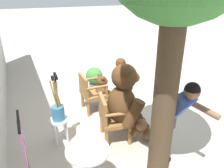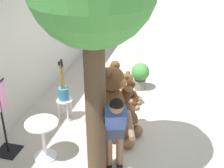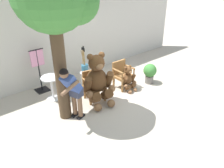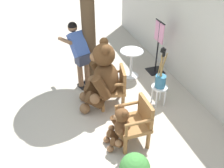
% 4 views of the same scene
% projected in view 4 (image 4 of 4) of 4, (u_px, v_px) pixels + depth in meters
% --- Properties ---
extents(ground_plane, '(60.00, 60.00, 0.00)m').
position_uv_depth(ground_plane, '(99.00, 126.00, 4.87)').
color(ground_plane, '#B2A899').
extents(back_wall, '(10.00, 0.16, 2.80)m').
position_uv_depth(back_wall, '(218.00, 43.00, 4.72)').
color(back_wall, beige).
rests_on(back_wall, ground).
extents(wooden_chair_left, '(0.65, 0.62, 0.86)m').
position_uv_depth(wooden_chair_left, '(115.00, 86.00, 5.19)').
color(wooden_chair_left, olive).
rests_on(wooden_chair_left, ground).
extents(wooden_chair_right, '(0.56, 0.52, 0.86)m').
position_uv_depth(wooden_chair_right, '(136.00, 121.00, 4.29)').
color(wooden_chair_right, olive).
rests_on(wooden_chair_right, ground).
extents(teddy_bear_large, '(0.92, 0.92, 1.49)m').
position_uv_depth(teddy_bear_large, '(102.00, 77.00, 5.00)').
color(teddy_bear_large, '#4C3019').
rests_on(teddy_bear_large, ground).
extents(teddy_bear_small, '(0.49, 0.46, 0.82)m').
position_uv_depth(teddy_bear_small, '(120.00, 127.00, 4.25)').
color(teddy_bear_small, brown).
rests_on(teddy_bear_small, ground).
extents(person_visitor, '(0.76, 0.65, 1.50)m').
position_uv_depth(person_visitor, '(79.00, 51.00, 5.59)').
color(person_visitor, black).
rests_on(person_visitor, ground).
extents(white_stool, '(0.34, 0.34, 0.46)m').
position_uv_depth(white_stool, '(159.00, 91.00, 5.24)').
color(white_stool, silver).
rests_on(white_stool, ground).
extents(brush_bucket, '(0.22, 0.22, 0.89)m').
position_uv_depth(brush_bucket, '(161.00, 78.00, 5.06)').
color(brush_bucket, teal).
rests_on(brush_bucket, white_stool).
extents(round_side_table, '(0.56, 0.56, 0.72)m').
position_uv_depth(round_side_table, '(131.00, 61.00, 6.13)').
color(round_side_table, silver).
rests_on(round_side_table, ground).
extents(clothing_display_stand, '(0.44, 0.40, 1.36)m').
position_uv_depth(clothing_display_stand, '(158.00, 46.00, 6.19)').
color(clothing_display_stand, black).
rests_on(clothing_display_stand, ground).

